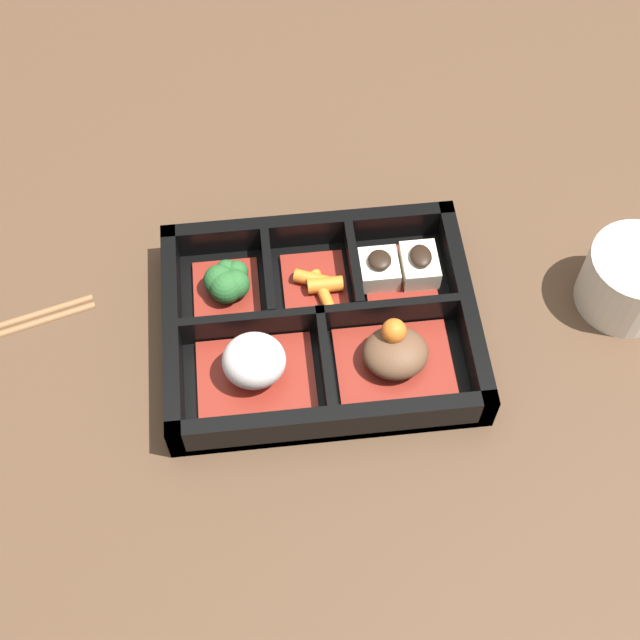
{
  "coord_description": "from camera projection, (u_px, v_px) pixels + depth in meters",
  "views": [
    {
      "loc": [
        0.04,
        0.42,
        0.71
      ],
      "look_at": [
        0.0,
        0.0,
        0.03
      ],
      "focal_mm": 50.0,
      "sensor_mm": 36.0,
      "label": 1
    }
  ],
  "objects": [
    {
      "name": "bowl_tofu",
      "position": [
        400.0,
        268.0,
        0.84
      ],
      "size": [
        0.07,
        0.07,
        0.04
      ],
      "color": "maroon",
      "rests_on": "bento_base"
    },
    {
      "name": "bowl_stew",
      "position": [
        395.0,
        354.0,
        0.79
      ],
      "size": [
        0.1,
        0.08,
        0.05
      ],
      "color": "maroon",
      "rests_on": "bento_base"
    },
    {
      "name": "bento_rim",
      "position": [
        319.0,
        320.0,
        0.81
      ],
      "size": [
        0.28,
        0.22,
        0.04
      ],
      "color": "black",
      "rests_on": "ground_plane"
    },
    {
      "name": "bento_base",
      "position": [
        320.0,
        331.0,
        0.82
      ],
      "size": [
        0.28,
        0.22,
        0.01
      ],
      "color": "black",
      "rests_on": "ground_plane"
    },
    {
      "name": "bowl_greens",
      "position": [
        227.0,
        284.0,
        0.82
      ],
      "size": [
        0.06,
        0.07,
        0.04
      ],
      "color": "maroon",
      "rests_on": "bento_base"
    },
    {
      "name": "bowl_rice",
      "position": [
        254.0,
        364.0,
        0.77
      ],
      "size": [
        0.1,
        0.08,
        0.06
      ],
      "color": "maroon",
      "rests_on": "bento_base"
    },
    {
      "name": "ground_plane",
      "position": [
        320.0,
        334.0,
        0.83
      ],
      "size": [
        3.0,
        3.0,
        0.0
      ],
      "primitive_type": "plane",
      "color": "#4C3523"
    },
    {
      "name": "bowl_carrots",
      "position": [
        316.0,
        284.0,
        0.84
      ],
      "size": [
        0.06,
        0.07,
        0.02
      ],
      "color": "maroon",
      "rests_on": "bento_base"
    },
    {
      "name": "tea_cup",
      "position": [
        631.0,
        278.0,
        0.82
      ],
      "size": [
        0.09,
        0.09,
        0.07
      ],
      "color": "beige",
      "rests_on": "ground_plane"
    }
  ]
}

